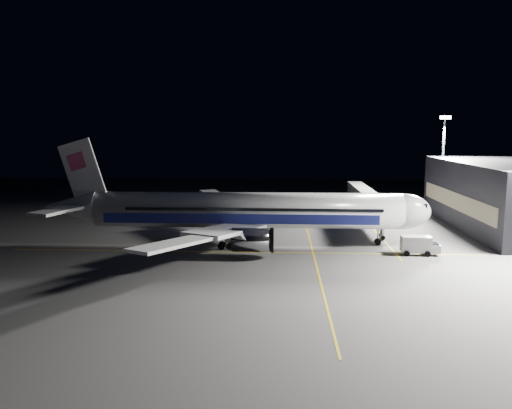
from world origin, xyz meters
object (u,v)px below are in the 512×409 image
object	(u,v)px
baggage_tug	(198,213)
safety_cone_a	(284,224)
safety_cone_b	(226,234)
floodlight_mast_north	(443,155)
airliner	(241,211)
safety_cone_c	(264,231)
service_truck	(419,245)
jet_bridge	(368,199)

from	to	relation	value
baggage_tug	safety_cone_a	size ratio (longest dim) A/B	4.79
safety_cone_a	safety_cone_b	size ratio (longest dim) A/B	1.29
floodlight_mast_north	safety_cone_b	world-z (taller)	floodlight_mast_north
floodlight_mast_north	baggage_tug	xyz separation A→B (m)	(-51.62, -10.00, -11.47)
safety_cone_b	airliner	bearing A→B (deg)	-61.95
airliner	floodlight_mast_north	distance (m)	52.56
baggage_tug	safety_cone_b	size ratio (longest dim) A/B	6.19
baggage_tug	safety_cone_c	size ratio (longest dim) A/B	4.64
service_truck	baggage_tug	distance (m)	46.40
airliner	safety_cone_c	distance (m)	9.52
floodlight_mast_north	safety_cone_b	bearing A→B (deg)	-149.04
jet_bridge	service_truck	bearing A→B (deg)	-82.47
safety_cone_c	service_truck	bearing A→B (deg)	-30.93
safety_cone_b	service_truck	bearing A→B (deg)	-21.97
service_truck	safety_cone_c	distance (m)	26.60
safety_cone_c	jet_bridge	bearing A→B (deg)	28.49
jet_bridge	safety_cone_b	size ratio (longest dim) A/B	67.44
service_truck	floodlight_mast_north	bearing A→B (deg)	71.21
airliner	floodlight_mast_north	size ratio (longest dim) A/B	2.97
floodlight_mast_north	safety_cone_b	xyz separation A→B (m)	(-44.04, -26.42, -12.12)
jet_bridge	safety_cone_a	world-z (taller)	jet_bridge
baggage_tug	safety_cone_c	bearing A→B (deg)	-31.38
safety_cone_a	safety_cone_c	xyz separation A→B (m)	(-3.47, -6.58, 0.01)
floodlight_mast_north	safety_cone_a	bearing A→B (deg)	-152.20
floodlight_mast_north	jet_bridge	bearing A→B (deg)	-142.26
service_truck	safety_cone_c	world-z (taller)	service_truck
safety_cone_a	safety_cone_b	distance (m)	13.02
safety_cone_b	floodlight_mast_north	bearing A→B (deg)	30.96
jet_bridge	floodlight_mast_north	world-z (taller)	floodlight_mast_north
jet_bridge	safety_cone_a	bearing A→B (deg)	-165.88
safety_cone_a	safety_cone_c	size ratio (longest dim) A/B	0.97
service_truck	safety_cone_a	world-z (taller)	service_truck
floodlight_mast_north	safety_cone_c	size ratio (longest dim) A/B	30.47
airliner	jet_bridge	world-z (taller)	airliner
safety_cone_b	safety_cone_c	xyz separation A→B (m)	(6.45, 1.86, 0.08)
service_truck	baggage_tug	size ratio (longest dim) A/B	1.73
floodlight_mast_north	safety_cone_c	world-z (taller)	floodlight_mast_north
service_truck	safety_cone_a	bearing A→B (deg)	136.06
safety_cone_c	floodlight_mast_north	bearing A→B (deg)	33.16
airliner	floodlight_mast_north	xyz separation A→B (m)	(41.08, 31.99, 7.21)
safety_cone_a	safety_cone_b	bearing A→B (deg)	-139.63
airliner	jet_bridge	xyz separation A→B (m)	(23.08, 18.06, -0.58)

